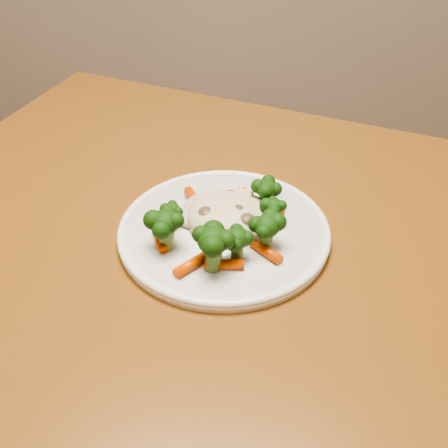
# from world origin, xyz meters

# --- Properties ---
(dining_table) EXTENTS (1.27, 1.04, 0.75)m
(dining_table) POSITION_xyz_m (0.01, 0.11, 0.64)
(dining_table) COLOR brown
(dining_table) RESTS_ON ground
(plate) EXTENTS (0.26, 0.26, 0.01)m
(plate) POSITION_xyz_m (-0.07, 0.15, 0.76)
(plate) COLOR white
(plate) RESTS_ON dining_table
(meal) EXTENTS (0.17, 0.17, 0.05)m
(meal) POSITION_xyz_m (-0.07, 0.14, 0.78)
(meal) COLOR beige
(meal) RESTS_ON plate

